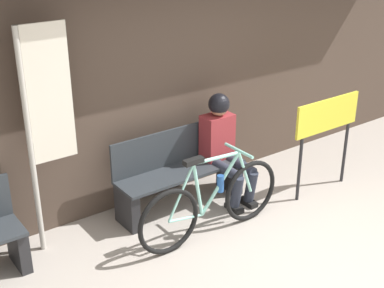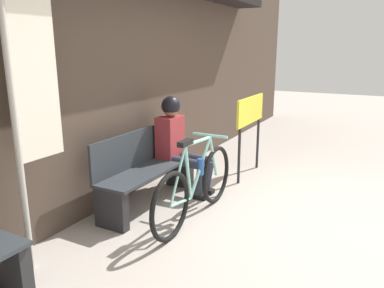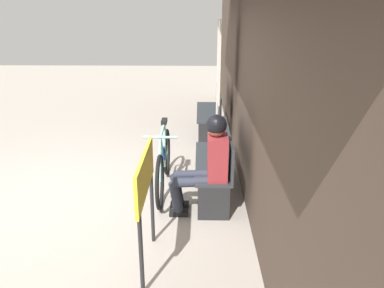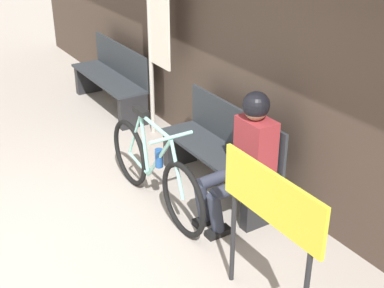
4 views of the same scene
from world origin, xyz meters
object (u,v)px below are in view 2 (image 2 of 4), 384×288
banner_pole (30,101)px  signboard (250,116)px  person_seated (177,139)px  park_bench_near (146,172)px  bicycle (196,186)px

banner_pole → signboard: bearing=-14.8°
person_seated → signboard: size_ratio=1.07×
person_seated → park_bench_near: bearing=166.8°
banner_pole → signboard: size_ratio=1.92×
park_bench_near → person_seated: person_seated is taller
person_seated → signboard: 1.15m
park_bench_near → person_seated: 0.60m
banner_pole → person_seated: bearing=-5.9°
bicycle → banner_pole: bearing=149.6°
park_bench_near → bicycle: bearing=-96.8°
bicycle → signboard: (1.58, -0.00, 0.47)m
person_seated → signboard: person_seated is taller
signboard → person_seated: bearing=150.4°
person_seated → signboard: (0.99, -0.56, 0.16)m
bicycle → person_seated: person_seated is taller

